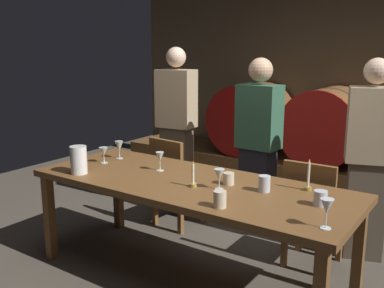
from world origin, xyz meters
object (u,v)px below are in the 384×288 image
(candle_left, at_px, (193,180))
(cup_center_left, at_px, (220,199))
(chair_right, at_px, (312,209))
(cup_far_right, at_px, (320,198))
(dining_table, at_px, (190,190))
(guest_right, at_px, (369,159))
(cup_far_left, at_px, (229,179))
(pitcher, at_px, (79,160))
(wine_glass_far_right, at_px, (327,207))
(guest_left, at_px, (176,129))
(wine_barrel_left, at_px, (252,118))
(wine_glass_right, at_px, (219,175))
(wine_glass_far_left, at_px, (104,152))
(wine_glass_left, at_px, (119,147))
(guest_center, at_px, (258,144))
(wine_barrel_center, at_px, (327,126))
(candle_right, at_px, (308,181))
(chair_left, at_px, (174,178))
(cup_center_right, at_px, (264,184))
(wine_glass_center, at_px, (160,158))

(candle_left, relative_size, cup_center_left, 1.82)
(chair_right, distance_m, cup_far_right, 0.75)
(dining_table, bearing_deg, guest_right, 48.60)
(cup_far_left, bearing_deg, pitcher, -159.13)
(wine_glass_far_right, bearing_deg, chair_right, 112.76)
(guest_left, distance_m, cup_far_right, 2.18)
(wine_barrel_left, bearing_deg, guest_left, -95.43)
(wine_barrel_left, bearing_deg, pitcher, -90.16)
(wine_glass_right, bearing_deg, cup_center_left, -58.09)
(cup_center_left, bearing_deg, guest_right, 69.80)
(wine_glass_far_left, height_order, wine_glass_left, wine_glass_left)
(guest_right, distance_m, cup_center_left, 1.54)
(guest_right, relative_size, wine_glass_far_left, 12.25)
(wine_glass_far_left, distance_m, cup_far_right, 1.84)
(dining_table, xyz_separation_m, wine_glass_far_left, (-0.89, 0.02, 0.16))
(wine_barrel_left, distance_m, chair_right, 2.45)
(guest_center, bearing_deg, wine_glass_right, 107.60)
(wine_barrel_center, relative_size, candle_left, 4.78)
(guest_right, bearing_deg, cup_center_left, 51.18)
(pitcher, xyz_separation_m, cup_far_left, (1.09, 0.41, -0.06))
(chair_right, height_order, guest_left, guest_left)
(wine_barrel_left, xyz_separation_m, chair_right, (1.50, -1.91, -0.32))
(dining_table, xyz_separation_m, cup_center_left, (0.45, -0.33, 0.12))
(cup_center_left, bearing_deg, dining_table, 143.82)
(candle_right, bearing_deg, wine_glass_left, -176.86)
(guest_right, bearing_deg, candle_left, 34.96)
(guest_center, distance_m, candle_right, 1.14)
(guest_center, bearing_deg, guest_left, 4.27)
(chair_left, bearing_deg, dining_table, 139.69)
(candle_left, relative_size, cup_center_right, 1.72)
(wine_barrel_left, xyz_separation_m, wine_glass_right, (1.08, -2.62, 0.06))
(candle_right, height_order, pitcher, candle_right)
(wine_barrel_center, height_order, wine_glass_right, wine_barrel_center)
(candle_right, height_order, wine_glass_right, candle_right)
(cup_center_left, bearing_deg, wine_barrel_left, 113.44)
(cup_center_left, bearing_deg, candle_right, 62.20)
(chair_left, bearing_deg, wine_glass_far_left, 80.29)
(chair_left, relative_size, wine_glass_far_right, 5.25)
(dining_table, distance_m, wine_glass_left, 0.93)
(guest_left, height_order, cup_far_left, guest_left)
(chair_right, bearing_deg, chair_left, -3.71)
(wine_barrel_left, xyz_separation_m, wine_glass_center, (0.46, -2.49, 0.06))
(wine_glass_left, bearing_deg, chair_left, 69.63)
(guest_center, relative_size, wine_glass_far_left, 12.14)
(wine_barrel_left, relative_size, wine_glass_left, 5.81)
(candle_right, relative_size, wine_glass_left, 1.43)
(wine_barrel_center, xyz_separation_m, wine_glass_far_left, (-1.06, -2.57, 0.05))
(guest_left, height_order, cup_center_left, guest_left)
(pitcher, relative_size, cup_far_right, 2.24)
(cup_center_right, bearing_deg, cup_far_left, 179.97)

